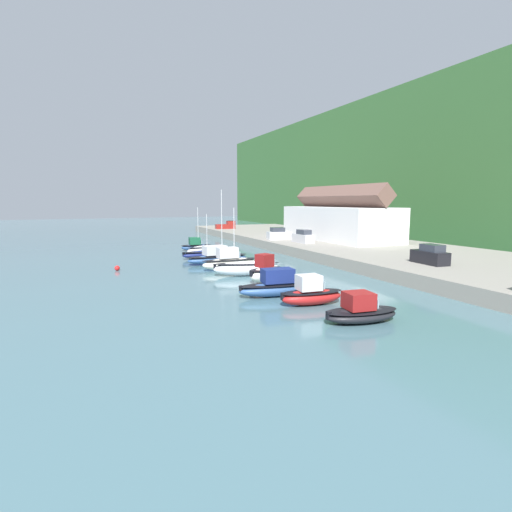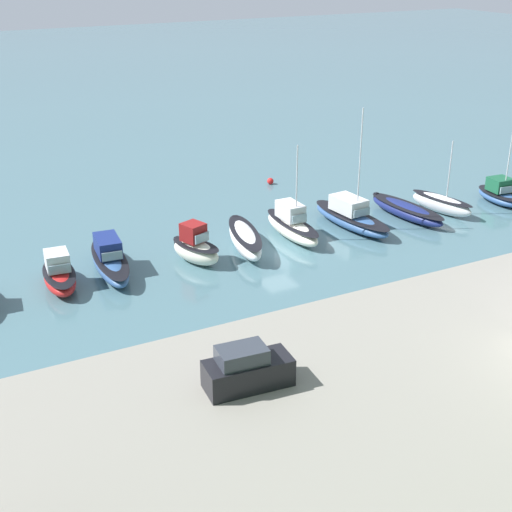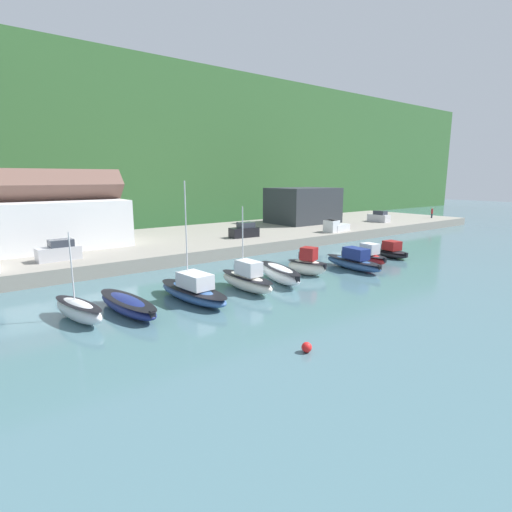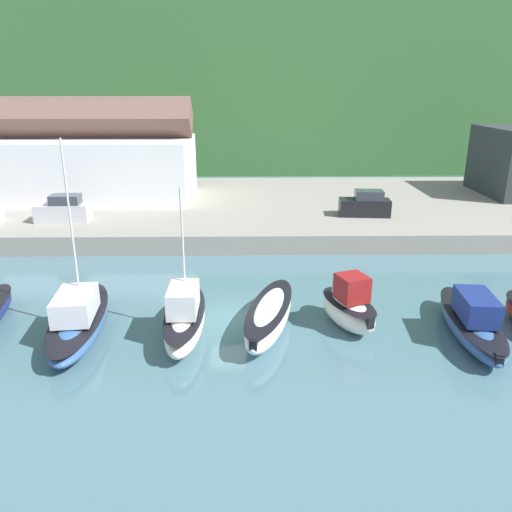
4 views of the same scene
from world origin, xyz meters
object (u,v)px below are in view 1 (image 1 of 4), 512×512
moored_boat_7 (281,286)px  moored_boat_9 (361,312)px  moored_boat_0 (196,246)px  parked_car_2 (279,234)px  moored_boat_3 (217,257)px  pickup_truck_0 (227,225)px  moored_boat_1 (205,250)px  parked_car_3 (430,256)px  moored_boat_6 (266,272)px  moored_boat_4 (230,262)px  moored_boat_2 (208,254)px  mooring_buoy_0 (117,268)px  parked_car_1 (303,237)px  moored_boat_5 (246,268)px  moored_boat_8 (311,294)px

moored_boat_7 → moored_boat_9: bearing=14.9°
moored_boat_0 → parked_car_2: bearing=85.8°
moored_boat_3 → pickup_truck_0: 45.86m
moored_boat_1 → parked_car_2: moored_boat_1 is taller
moored_boat_0 → parked_car_3: 37.59m
moored_boat_6 → parked_car_3: (4.68, 17.54, 1.30)m
moored_boat_4 → moored_boat_7: bearing=-1.9°
moored_boat_0 → moored_boat_7: bearing=1.8°
moored_boat_2 → pickup_truck_0: pickup_truck_0 is taller
moored_boat_4 → mooring_buoy_0: moored_boat_4 is taller
parked_car_1 → parked_car_3: bearing=-89.8°
moored_boat_5 → moored_boat_7: (10.04, -0.80, 0.03)m
moored_boat_8 → moored_boat_4: bearing=-173.7°
moored_boat_2 → mooring_buoy_0: moored_boat_2 is taller
moored_boat_0 → moored_boat_2: bearing=0.2°
moored_boat_4 → moored_boat_2: bearing=176.8°
parked_car_3 → moored_boat_9: bearing=-144.5°
moored_boat_1 → moored_boat_4: 14.03m
moored_boat_4 → moored_boat_7: moored_boat_4 is taller
moored_boat_8 → parked_car_3: parked_car_3 is taller
parked_car_3 → mooring_buoy_0: (-17.95, -30.96, -2.08)m
moored_boat_3 → moored_boat_5: (9.59, 0.26, -0.03)m
mooring_buoy_0 → parked_car_1: bearing=103.2°
moored_boat_3 → moored_boat_9: bearing=-3.7°
moored_boat_5 → moored_boat_8: size_ratio=1.42×
moored_boat_1 → moored_boat_9: (37.36, 0.19, -0.06)m
moored_boat_5 → parked_car_3: bearing=77.9°
moored_boat_5 → moored_boat_7: 10.07m
parked_car_3 → parked_car_2: bearing=99.6°
moored_boat_9 → mooring_buoy_0: 31.38m
moored_boat_2 → moored_boat_4: bearing=-8.6°
pickup_truck_0 → moored_boat_0: bearing=-21.6°
moored_boat_9 → parked_car_2: bearing=167.2°
moored_boat_1 → moored_boat_5: moored_boat_1 is taller
mooring_buoy_0 → moored_boat_1: bearing=124.1°
moored_boat_9 → moored_boat_4: bearing=-170.6°
moored_boat_3 → moored_boat_0: bearing=170.1°
moored_boat_2 → moored_boat_8: (28.61, -0.09, 0.24)m
parked_car_1 → moored_boat_3: bearing=-162.1°
moored_boat_0 → moored_boat_9: bearing=4.3°
parked_car_3 → moored_boat_8: bearing=-160.1°
moored_boat_5 → parked_car_3: parked_car_3 is taller
pickup_truck_0 → moored_boat_7: bearing=-7.9°
parked_car_3 → mooring_buoy_0: size_ratio=7.11×
parked_car_2 → moored_boat_0: bearing=-93.4°
moored_boat_8 → parked_car_3: bearing=110.1°
moored_boat_4 → parked_car_1: moored_boat_4 is taller
moored_boat_7 → parked_car_1: parked_car_1 is taller
moored_boat_5 → moored_boat_9: moored_boat_9 is taller
moored_boat_6 → parked_car_1: bearing=121.5°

